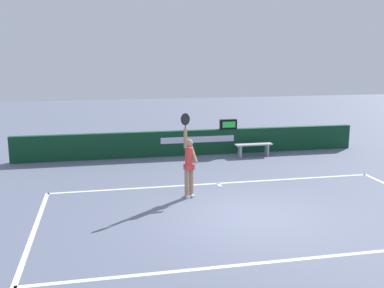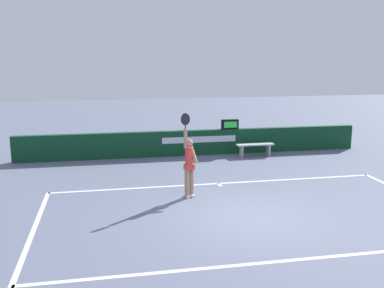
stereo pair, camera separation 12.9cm
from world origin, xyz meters
TOP-DOWN VIEW (x-y plane):
  - ground_plane at (0.00, 0.00)m, footprint 60.00×60.00m
  - court_lines at (0.00, 0.28)m, footprint 10.46×5.56m
  - back_wall at (0.00, 7.12)m, footprint 13.87×0.26m
  - speed_display at (1.53, 7.11)m, footprint 0.69×0.20m
  - tennis_player at (-1.16, 1.85)m, footprint 0.48×0.41m
  - tennis_ball at (-1.18, 1.89)m, footprint 0.07×0.07m
  - courtside_bench_near at (2.39, 6.42)m, footprint 1.51×0.39m

SIDE VIEW (x-z plane):
  - ground_plane at x=0.00m, z-range 0.00..0.00m
  - court_lines at x=0.00m, z-range 0.00..0.00m
  - courtside_bench_near at x=2.39m, z-range 0.13..0.63m
  - back_wall at x=0.00m, z-range 0.00..1.01m
  - tennis_player at x=-1.16m, z-range -0.21..2.22m
  - speed_display at x=1.53m, z-range 1.01..1.40m
  - tennis_ball at x=-1.18m, z-range 2.31..2.38m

